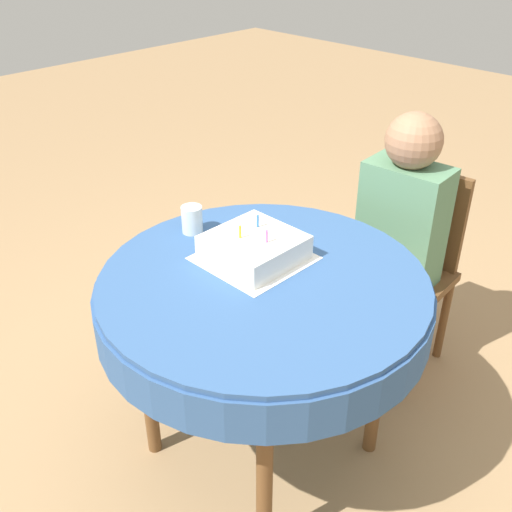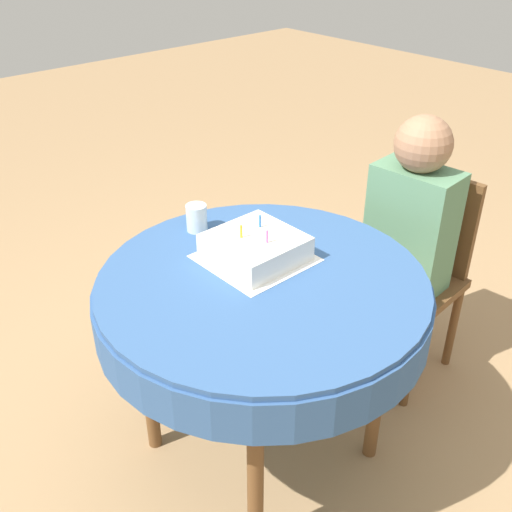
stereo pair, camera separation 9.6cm
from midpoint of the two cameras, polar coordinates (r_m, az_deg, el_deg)
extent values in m
plane|color=#A37F56|center=(2.40, 1.71, -17.80)|extent=(12.00, 12.00, 0.00)
cylinder|color=#335689|center=(1.89, 2.07, -2.35)|extent=(1.05, 1.05, 0.02)
cylinder|color=#335689|center=(1.94, 2.03, -4.32)|extent=(1.07, 1.07, 0.14)
cylinder|color=brown|center=(2.17, -9.15, -10.57)|extent=(0.05, 0.05, 0.76)
cylinder|color=brown|center=(1.85, 1.51, -19.63)|extent=(0.05, 0.05, 0.76)
cylinder|color=brown|center=(2.45, 2.13, -4.67)|extent=(0.05, 0.05, 0.76)
cylinder|color=brown|center=(2.16, 12.95, -11.23)|extent=(0.05, 0.05, 0.76)
cube|color=brown|center=(2.56, 14.78, -2.67)|extent=(0.44, 0.44, 0.04)
cube|color=brown|center=(2.60, 17.58, 3.25)|extent=(0.37, 0.06, 0.42)
cylinder|color=brown|center=(2.64, 8.87, -6.80)|extent=(0.04, 0.04, 0.41)
cylinder|color=brown|center=(2.51, 15.49, -10.08)|extent=(0.04, 0.04, 0.41)
cylinder|color=brown|center=(2.88, 13.01, -3.59)|extent=(0.04, 0.04, 0.41)
cylinder|color=brown|center=(2.77, 19.19, -6.37)|extent=(0.04, 0.04, 0.41)
cylinder|color=#9E7051|center=(2.61, 11.06, -7.02)|extent=(0.09, 0.09, 0.44)
cylinder|color=#9E7051|center=(2.55, 14.06, -8.48)|extent=(0.09, 0.09, 0.44)
cube|color=#568460|center=(2.43, 15.61, 2.57)|extent=(0.33, 0.21, 0.50)
sphere|color=#9E7051|center=(2.29, 16.83, 10.16)|extent=(0.21, 0.21, 0.21)
cube|color=white|center=(1.98, 1.31, -0.22)|extent=(0.32, 0.32, 0.00)
cube|color=white|center=(1.96, 1.33, 0.83)|extent=(0.27, 0.27, 0.08)
cylinder|color=#D166B2|center=(1.89, 2.51, 1.84)|extent=(0.01, 0.01, 0.04)
cylinder|color=blue|center=(1.99, 1.76, 3.32)|extent=(0.01, 0.01, 0.04)
cylinder|color=gold|center=(1.92, 0.00, 2.33)|extent=(0.01, 0.01, 0.04)
cylinder|color=silver|center=(2.14, -4.41, 3.64)|extent=(0.07, 0.07, 0.10)
camera|label=1|loc=(0.05, -88.56, 0.87)|focal=42.00mm
camera|label=2|loc=(0.05, 91.44, -0.87)|focal=42.00mm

